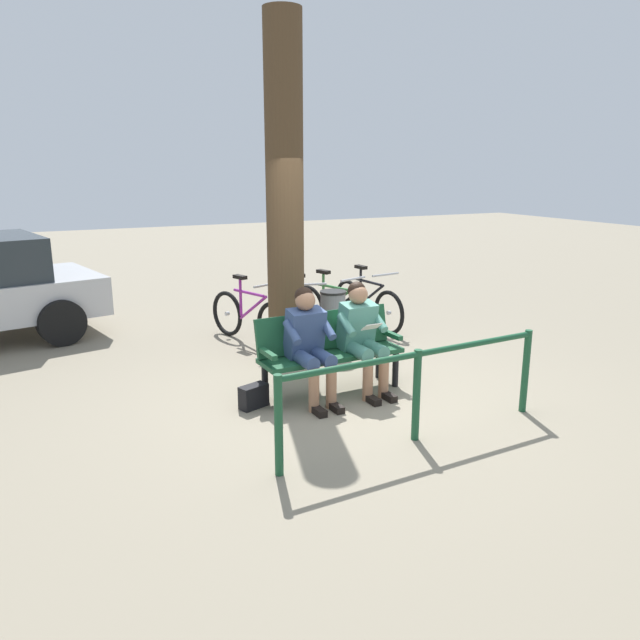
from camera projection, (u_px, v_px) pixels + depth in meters
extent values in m
plane|color=gray|center=(348.00, 396.00, 6.57)|extent=(40.00, 40.00, 0.00)
cube|color=#194C2D|center=(332.00, 355.00, 6.59)|extent=(1.62, 0.50, 0.05)
cube|color=#194C2D|center=(324.00, 330.00, 6.69)|extent=(1.60, 0.20, 0.42)
cube|color=#194C2D|center=(391.00, 334.00, 6.90)|extent=(0.08, 0.40, 0.05)
cube|color=#194C2D|center=(267.00, 353.00, 6.21)|extent=(0.08, 0.40, 0.05)
cylinder|color=black|center=(395.00, 369.00, 6.83)|extent=(0.07, 0.07, 0.40)
cylinder|color=black|center=(278.00, 391.00, 6.17)|extent=(0.07, 0.07, 0.40)
cylinder|color=black|center=(379.00, 361.00, 7.12)|extent=(0.07, 0.07, 0.40)
cylinder|color=black|center=(265.00, 381.00, 6.46)|extent=(0.07, 0.07, 0.40)
cube|color=#4C8C7A|center=(357.00, 326.00, 6.68)|extent=(0.39, 0.32, 0.55)
sphere|color=#A87554|center=(358.00, 295.00, 6.58)|extent=(0.21, 0.21, 0.21)
sphere|color=black|center=(357.00, 291.00, 6.59)|extent=(0.20, 0.20, 0.20)
cylinder|color=#4C8C7A|center=(374.00, 348.00, 6.61)|extent=(0.17, 0.41, 0.15)
cylinder|color=#A87554|center=(384.00, 377.00, 6.50)|extent=(0.11, 0.11, 0.45)
cube|color=black|center=(388.00, 397.00, 6.47)|extent=(0.10, 0.22, 0.07)
cylinder|color=#4C8C7A|center=(378.00, 321.00, 6.66)|extent=(0.10, 0.31, 0.23)
cylinder|color=#4C8C7A|center=(358.00, 351.00, 6.52)|extent=(0.17, 0.41, 0.15)
cylinder|color=#A87554|center=(368.00, 380.00, 6.41)|extent=(0.11, 0.11, 0.45)
cube|color=black|center=(373.00, 400.00, 6.37)|extent=(0.10, 0.22, 0.07)
cylinder|color=#4C8C7A|center=(347.00, 325.00, 6.47)|extent=(0.10, 0.31, 0.23)
cube|color=silver|center=(372.00, 327.00, 6.41)|extent=(0.20, 0.13, 0.09)
cube|color=#334772|center=(305.00, 333.00, 6.39)|extent=(0.39, 0.32, 0.55)
sphere|color=#A87554|center=(305.00, 300.00, 6.29)|extent=(0.21, 0.21, 0.21)
sphere|color=black|center=(304.00, 296.00, 6.30)|extent=(0.20, 0.20, 0.20)
cylinder|color=#334772|center=(322.00, 357.00, 6.32)|extent=(0.17, 0.41, 0.15)
cylinder|color=#A87554|center=(331.00, 387.00, 6.21)|extent=(0.11, 0.11, 0.45)
cube|color=black|center=(336.00, 408.00, 6.17)|extent=(0.10, 0.22, 0.07)
cylinder|color=#334772|center=(327.00, 328.00, 6.36)|extent=(0.10, 0.31, 0.23)
cylinder|color=#334772|center=(305.00, 360.00, 6.23)|extent=(0.17, 0.41, 0.15)
cylinder|color=#A87554|center=(314.00, 390.00, 6.12)|extent=(0.11, 0.11, 0.45)
cube|color=black|center=(319.00, 411.00, 6.08)|extent=(0.10, 0.22, 0.07)
cylinder|color=#334772|center=(292.00, 332.00, 6.18)|extent=(0.10, 0.31, 0.23)
cube|color=black|center=(254.00, 396.00, 6.24)|extent=(0.33, 0.23, 0.24)
cylinder|color=#4C3823|center=(285.00, 196.00, 7.28)|extent=(0.45, 0.45, 4.13)
cylinder|color=slate|center=(333.00, 323.00, 8.01)|extent=(0.33, 0.33, 0.81)
cylinder|color=black|center=(333.00, 292.00, 7.90)|extent=(0.34, 0.34, 0.03)
torus|color=black|center=(389.00, 313.00, 8.90)|extent=(0.14, 0.66, 0.66)
cylinder|color=silver|center=(389.00, 313.00, 8.90)|extent=(0.06, 0.07, 0.06)
torus|color=black|center=(348.00, 300.00, 9.73)|extent=(0.14, 0.66, 0.66)
cylinder|color=silver|center=(348.00, 300.00, 9.73)|extent=(0.06, 0.07, 0.06)
cylinder|color=black|center=(368.00, 282.00, 9.22)|extent=(0.12, 0.63, 0.04)
cylinder|color=black|center=(371.00, 296.00, 9.21)|extent=(0.12, 0.60, 0.43)
cylinder|color=black|center=(361.00, 285.00, 9.39)|extent=(0.04, 0.04, 0.55)
cube|color=black|center=(361.00, 267.00, 9.32)|extent=(0.12, 0.23, 0.05)
cylinder|color=#B2B2B7|center=(385.00, 275.00, 8.85)|extent=(0.48, 0.09, 0.03)
torus|color=black|center=(358.00, 318.00, 8.57)|extent=(0.26, 0.65, 0.66)
cylinder|color=silver|center=(358.00, 318.00, 8.57)|extent=(0.07, 0.07, 0.06)
torus|color=black|center=(308.00, 307.00, 9.28)|extent=(0.26, 0.65, 0.66)
cylinder|color=silver|center=(308.00, 307.00, 9.28)|extent=(0.07, 0.07, 0.06)
cylinder|color=#337238|center=(332.00, 287.00, 8.83)|extent=(0.24, 0.61, 0.04)
cylinder|color=#337238|center=(336.00, 301.00, 8.83)|extent=(0.22, 0.58, 0.43)
cylinder|color=#337238|center=(323.00, 290.00, 8.98)|extent=(0.04, 0.04, 0.55)
cube|color=black|center=(323.00, 272.00, 8.91)|extent=(0.15, 0.24, 0.05)
cylinder|color=#B2B2B7|center=(353.00, 279.00, 8.51)|extent=(0.47, 0.18, 0.03)
torus|color=black|center=(310.00, 326.00, 8.16)|extent=(0.22, 0.65, 0.66)
cylinder|color=silver|center=(310.00, 326.00, 8.16)|extent=(0.06, 0.07, 0.06)
torus|color=black|center=(297.00, 309.00, 9.13)|extent=(0.22, 0.65, 0.66)
cylinder|color=silver|center=(297.00, 309.00, 9.13)|extent=(0.06, 0.07, 0.06)
cylinder|color=#B71414|center=(303.00, 291.00, 8.55)|extent=(0.19, 0.62, 0.04)
cylinder|color=#B71414|center=(304.00, 306.00, 8.52)|extent=(0.18, 0.59, 0.43)
cylinder|color=#B71414|center=(301.00, 294.00, 8.74)|extent=(0.04, 0.04, 0.55)
cube|color=black|center=(301.00, 275.00, 8.68)|extent=(0.14, 0.24, 0.05)
cylinder|color=#B2B2B7|center=(309.00, 284.00, 8.12)|extent=(0.47, 0.15, 0.03)
torus|color=black|center=(274.00, 326.00, 8.16)|extent=(0.28, 0.64, 0.66)
cylinder|color=silver|center=(274.00, 326.00, 8.16)|extent=(0.07, 0.07, 0.06)
torus|color=black|center=(227.00, 314.00, 8.85)|extent=(0.28, 0.64, 0.66)
cylinder|color=silver|center=(227.00, 314.00, 8.85)|extent=(0.07, 0.07, 0.06)
cylinder|color=#8C268C|center=(249.00, 293.00, 8.41)|extent=(0.25, 0.61, 0.04)
cylinder|color=#8C268C|center=(253.00, 308.00, 8.41)|extent=(0.24, 0.57, 0.43)
cylinder|color=#8C268C|center=(241.00, 297.00, 8.56)|extent=(0.04, 0.04, 0.55)
cube|color=black|center=(240.00, 277.00, 8.49)|extent=(0.16, 0.24, 0.05)
cylinder|color=#B2B2B7|center=(268.00, 285.00, 8.10)|extent=(0.46, 0.19, 0.03)
cylinder|color=#194C2D|center=(525.00, 371.00, 6.07)|extent=(0.07, 0.07, 0.85)
cylinder|color=#194C2D|center=(416.00, 395.00, 5.44)|extent=(0.07, 0.07, 0.85)
cylinder|color=#194C2D|center=(279.00, 426.00, 4.80)|extent=(0.07, 0.07, 0.85)
cylinder|color=#194C2D|center=(418.00, 354.00, 5.34)|extent=(2.71, 0.20, 0.06)
cylinder|color=black|center=(61.00, 322.00, 8.39)|extent=(0.67, 0.35, 0.64)
cylinder|color=black|center=(29.00, 300.00, 9.77)|extent=(0.67, 0.35, 0.64)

